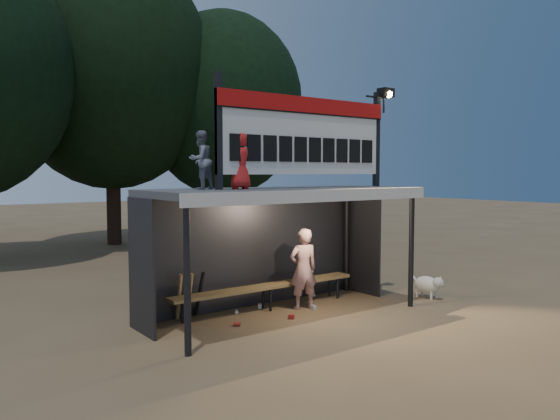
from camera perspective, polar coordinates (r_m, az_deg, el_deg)
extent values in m
plane|color=brown|center=(10.09, 0.45, -11.00)|extent=(80.00, 80.00, 0.00)
imported|color=silver|center=(10.46, 2.45, -6.15)|extent=(0.63, 0.49, 1.54)
imported|color=slate|center=(9.14, -8.29, 5.18)|extent=(0.56, 0.49, 0.97)
imported|color=red|center=(9.25, -4.18, 5.15)|extent=(0.53, 0.41, 0.96)
cube|color=#414143|center=(9.76, 0.46, 1.93)|extent=(5.00, 2.00, 0.12)
cube|color=silver|center=(8.97, 4.40, 1.48)|extent=(5.10, 0.06, 0.20)
cylinder|color=black|center=(7.85, -9.67, -7.16)|extent=(0.10, 0.10, 2.20)
cylinder|color=black|center=(10.87, 13.55, -4.11)|extent=(0.10, 0.10, 2.20)
cylinder|color=black|center=(9.47, -14.65, -5.32)|extent=(0.10, 0.10, 2.20)
cylinder|color=black|center=(12.09, 6.98, -3.22)|extent=(0.10, 0.10, 2.20)
cube|color=black|center=(10.67, -2.79, -4.15)|extent=(5.00, 0.04, 2.20)
cube|color=black|center=(9.07, -14.28, -5.73)|extent=(0.04, 1.00, 2.20)
cube|color=black|center=(11.88, 8.66, -3.36)|extent=(0.04, 1.00, 2.20)
cylinder|color=black|center=(10.57, -2.81, 1.49)|extent=(5.00, 0.06, 0.06)
cube|color=black|center=(9.02, -6.46, 8.15)|extent=(0.10, 0.10, 1.90)
cube|color=black|center=(11.34, 10.05, 7.26)|extent=(0.10, 0.10, 1.90)
cube|color=silver|center=(10.08, 2.75, 7.73)|extent=(3.80, 0.08, 1.40)
cube|color=#AE0E0C|center=(10.09, 2.95, 10.92)|extent=(3.80, 0.04, 0.28)
cube|color=black|center=(10.07, 2.96, 10.08)|extent=(3.80, 0.02, 0.03)
cube|color=black|center=(9.13, -4.54, 6.54)|extent=(0.27, 0.03, 0.45)
cube|color=black|center=(9.32, -2.76, 6.50)|extent=(0.27, 0.03, 0.45)
cube|color=black|center=(9.51, -1.05, 6.45)|extent=(0.27, 0.03, 0.45)
cube|color=black|center=(9.71, 0.59, 6.40)|extent=(0.27, 0.03, 0.45)
cube|color=black|center=(9.92, 2.17, 6.35)|extent=(0.27, 0.03, 0.45)
cube|color=black|center=(10.14, 3.67, 6.29)|extent=(0.27, 0.03, 0.45)
cube|color=black|center=(10.36, 5.12, 6.24)|extent=(0.27, 0.03, 0.45)
cube|color=black|center=(10.59, 6.50, 6.18)|extent=(0.27, 0.03, 0.45)
cube|color=black|center=(10.83, 7.82, 6.12)|extent=(0.27, 0.03, 0.45)
cube|color=black|center=(11.07, 9.08, 6.06)|extent=(0.27, 0.03, 0.45)
cylinder|color=black|center=(11.39, 9.93, 11.55)|extent=(0.50, 0.04, 0.04)
cylinder|color=black|center=(11.55, 10.78, 10.68)|extent=(0.04, 0.04, 0.30)
cube|color=black|center=(11.55, 10.99, 11.93)|extent=(0.30, 0.22, 0.18)
sphere|color=#FFD88C|center=(11.48, 11.32, 11.77)|extent=(0.14, 0.14, 0.14)
cube|color=olive|center=(10.42, -1.39, -7.98)|extent=(4.00, 0.35, 0.06)
cylinder|color=black|center=(9.51, -9.49, -10.59)|extent=(0.05, 0.05, 0.45)
cylinder|color=black|center=(9.72, -10.15, -10.28)|extent=(0.05, 0.05, 0.45)
cylinder|color=black|center=(10.37, -1.00, -9.31)|extent=(0.05, 0.05, 0.45)
cylinder|color=black|center=(10.57, -1.77, -9.06)|extent=(0.05, 0.05, 0.45)
cylinder|color=black|center=(11.43, 6.02, -8.08)|extent=(0.05, 0.05, 0.45)
cylinder|color=black|center=(11.60, 5.20, -7.90)|extent=(0.05, 0.05, 0.45)
cylinder|color=black|center=(20.47, -17.02, 2.36)|extent=(0.50, 0.50, 4.18)
ellipsoid|color=black|center=(20.77, -17.25, 13.70)|extent=(7.22, 7.22, 8.36)
cylinder|color=#2E2114|center=(21.29, -5.88, 1.68)|extent=(0.50, 0.50, 3.52)
ellipsoid|color=black|center=(21.43, -5.95, 10.91)|extent=(6.08, 6.08, 7.04)
ellipsoid|color=silver|center=(11.83, 15.09, -7.56)|extent=(0.36, 0.58, 0.36)
sphere|color=beige|center=(11.64, 16.18, -7.31)|extent=(0.22, 0.22, 0.22)
cone|color=beige|center=(11.59, 16.58, -7.48)|extent=(0.10, 0.10, 0.10)
cone|color=beige|center=(11.57, 16.12, -6.88)|extent=(0.06, 0.06, 0.07)
cone|color=beige|center=(11.65, 16.42, -6.81)|extent=(0.06, 0.06, 0.07)
cylinder|color=silver|center=(11.70, 15.52, -8.60)|extent=(0.05, 0.05, 0.18)
cylinder|color=beige|center=(11.82, 16.01, -8.48)|extent=(0.05, 0.05, 0.18)
cylinder|color=#F1E4D0|center=(11.91, 14.14, -8.35)|extent=(0.05, 0.05, 0.18)
cylinder|color=white|center=(12.04, 14.63, -8.23)|extent=(0.05, 0.05, 0.18)
cylinder|color=white|center=(12.00, 13.96, -7.04)|extent=(0.04, 0.16, 0.14)
cylinder|color=#A5804D|center=(9.81, -10.50, -8.92)|extent=(0.08, 0.27, 0.84)
cylinder|color=#9B7B48|center=(9.90, -9.45, -8.80)|extent=(0.08, 0.30, 0.83)
cylinder|color=black|center=(9.99, -8.42, -8.67)|extent=(0.09, 0.33, 0.83)
cube|color=red|center=(9.88, 1.20, -11.09)|extent=(0.12, 0.12, 0.08)
cylinder|color=silver|center=(11.51, 3.41, -8.94)|extent=(0.13, 0.08, 0.07)
cube|color=beige|center=(10.64, -2.13, -9.99)|extent=(0.11, 0.12, 0.08)
cylinder|color=#B4311E|center=(9.48, -4.54, -11.79)|extent=(0.13, 0.13, 0.07)
cube|color=#A8A8AC|center=(10.56, 3.50, -10.11)|extent=(0.07, 0.10, 0.08)
cylinder|color=beige|center=(10.28, -4.58, -10.53)|extent=(0.11, 0.14, 0.07)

